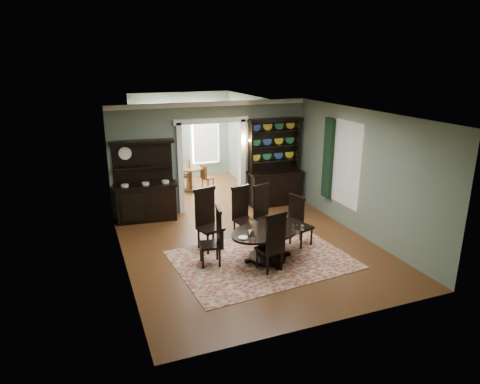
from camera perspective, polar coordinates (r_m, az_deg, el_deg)
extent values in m
cube|color=#5B3218|center=(9.66, 1.73, -7.72)|extent=(5.50, 6.00, 0.01)
cube|color=silver|center=(8.82, 1.91, 10.24)|extent=(5.50, 6.00, 0.01)
cube|color=slate|center=(8.49, -15.56, -1.08)|extent=(0.01, 6.00, 3.00)
cube|color=slate|center=(10.47, 15.83, 2.37)|extent=(0.01, 6.00, 3.00)
cube|color=slate|center=(6.63, 11.98, -6.08)|extent=(5.50, 0.01, 3.00)
cube|color=slate|center=(11.47, -12.59, 3.89)|extent=(1.85, 0.01, 3.00)
cube|color=slate|center=(12.51, 4.20, 5.38)|extent=(1.85, 0.01, 3.00)
cube|color=slate|center=(11.65, -3.97, 10.73)|extent=(1.80, 0.01, 0.50)
cube|color=white|center=(11.58, -3.91, 11.64)|extent=(5.50, 0.10, 0.12)
cube|color=#5B3218|center=(13.87, -5.88, 0.12)|extent=(3.50, 3.50, 0.01)
cube|color=silver|center=(13.30, -6.29, 12.58)|extent=(3.50, 3.50, 0.01)
cube|color=slate|center=(13.17, -13.47, 5.56)|extent=(0.01, 3.50, 3.00)
cube|color=slate|center=(14.05, 0.87, 6.76)|extent=(0.01, 3.50, 3.00)
cube|color=slate|center=(15.17, -7.84, 7.40)|extent=(3.50, 0.01, 3.00)
cube|color=white|center=(14.95, -10.99, 7.29)|extent=(1.05, 0.06, 2.20)
cube|color=white|center=(15.33, -4.69, 7.80)|extent=(1.05, 0.06, 2.20)
cube|color=white|center=(11.69, -8.03, 3.14)|extent=(0.14, 0.25, 2.50)
cube|color=white|center=(12.20, 0.23, 3.92)|extent=(0.14, 0.25, 2.50)
cube|color=white|center=(11.68, -3.94, 9.51)|extent=(2.08, 0.25, 0.14)
cube|color=white|center=(10.91, 13.97, 3.66)|extent=(0.02, 1.10, 2.00)
cube|color=white|center=(10.90, 13.91, 3.65)|extent=(0.01, 1.22, 2.12)
cube|color=black|center=(11.41, 11.66, 4.40)|extent=(0.10, 0.35, 2.10)
cube|color=gold|center=(12.02, 0.59, 6.64)|extent=(0.08, 0.05, 0.18)
sphere|color=#FFD88C|center=(11.83, 0.41, 6.86)|extent=(0.07, 0.07, 0.07)
sphere|color=#FFD88C|center=(11.91, 1.31, 6.92)|extent=(0.07, 0.07, 0.07)
cube|color=maroon|center=(9.22, 2.99, -8.98)|extent=(3.80, 2.89, 0.01)
ellipsoid|color=black|center=(8.96, 3.80, -5.08)|extent=(2.05, 1.66, 0.05)
cylinder|color=black|center=(8.97, 3.80, -5.27)|extent=(2.11, 2.11, 0.03)
cylinder|color=black|center=(9.09, 3.76, -6.96)|extent=(0.22, 0.22, 0.62)
cylinder|color=black|center=(9.22, 3.72, -8.71)|extent=(0.79, 0.79, 0.09)
cylinder|color=silver|center=(8.86, 4.11, -5.00)|extent=(0.29, 0.29, 0.05)
cube|color=black|center=(9.52, -3.96, -4.89)|extent=(0.60, 0.59, 0.06)
cube|color=black|center=(9.53, -4.71, -2.11)|extent=(0.49, 0.18, 0.84)
cube|color=black|center=(9.40, -4.78, 0.36)|extent=(0.54, 0.21, 0.09)
cylinder|color=black|center=(9.37, -4.29, -6.92)|extent=(0.05, 0.05, 0.49)
cylinder|color=black|center=(9.56, -2.32, -6.36)|extent=(0.05, 0.05, 0.49)
cylinder|color=black|center=(9.67, -5.52, -6.14)|extent=(0.05, 0.05, 0.49)
cylinder|color=black|center=(9.86, -3.59, -5.63)|extent=(0.05, 0.05, 0.49)
cube|color=black|center=(10.10, 0.59, -3.82)|extent=(0.51, 0.50, 0.06)
cube|color=black|center=(10.12, 0.02, -1.46)|extent=(0.44, 0.13, 0.75)
cube|color=black|center=(10.00, 0.02, 0.62)|extent=(0.48, 0.16, 0.08)
cylinder|color=black|center=(9.96, 0.28, -5.50)|extent=(0.05, 0.05, 0.44)
cylinder|color=black|center=(10.14, 1.94, -5.09)|extent=(0.05, 0.05, 0.44)
cylinder|color=black|center=(10.23, -0.75, -4.86)|extent=(0.05, 0.05, 0.44)
cylinder|color=black|center=(10.40, 0.88, -4.48)|extent=(0.05, 0.05, 0.44)
cube|color=black|center=(10.18, 3.51, -3.63)|extent=(0.55, 0.54, 0.06)
cube|color=black|center=(10.19, 2.83, -1.28)|extent=(0.44, 0.17, 0.76)
cube|color=black|center=(10.07, 2.86, 0.82)|extent=(0.49, 0.20, 0.08)
cylinder|color=black|center=(10.03, 3.39, -5.33)|extent=(0.05, 0.05, 0.45)
cylinder|color=black|center=(10.25, 4.87, -4.86)|extent=(0.05, 0.05, 0.45)
cylinder|color=black|center=(10.28, 2.10, -4.74)|extent=(0.05, 0.05, 0.45)
cylinder|color=black|center=(10.49, 3.58, -4.29)|extent=(0.05, 0.05, 0.45)
cube|color=black|center=(8.85, -4.02, -7.07)|extent=(0.49, 0.50, 0.06)
cube|color=black|center=(8.72, -2.83, -4.69)|extent=(0.12, 0.44, 0.74)
cube|color=black|center=(8.59, -2.87, -2.33)|extent=(0.14, 0.48, 0.08)
cylinder|color=black|center=(9.08, -5.23, -7.96)|extent=(0.05, 0.05, 0.44)
cylinder|color=black|center=(8.77, -4.96, -8.91)|extent=(0.05, 0.05, 0.44)
cylinder|color=black|center=(9.12, -3.07, -7.80)|extent=(0.05, 0.05, 0.44)
cylinder|color=black|center=(8.81, -2.72, -8.73)|extent=(0.05, 0.05, 0.44)
cube|color=black|center=(9.83, 8.17, -4.66)|extent=(0.53, 0.54, 0.06)
cube|color=black|center=(9.57, 7.49, -2.84)|extent=(0.18, 0.43, 0.74)
cube|color=black|center=(9.44, 7.58, -0.68)|extent=(0.21, 0.47, 0.08)
cylinder|color=black|center=(9.93, 9.51, -5.85)|extent=(0.05, 0.05, 0.43)
cylinder|color=black|center=(10.14, 8.07, -5.29)|extent=(0.05, 0.05, 0.43)
cylinder|color=black|center=(9.69, 8.16, -6.38)|extent=(0.05, 0.05, 0.43)
cylinder|color=black|center=(9.91, 6.72, -5.78)|extent=(0.05, 0.05, 0.43)
cube|color=black|center=(8.64, 3.94, -7.62)|extent=(0.53, 0.52, 0.06)
cube|color=black|center=(8.34, 4.82, -5.65)|extent=(0.45, 0.15, 0.76)
cube|color=black|center=(8.19, 4.89, -3.12)|extent=(0.49, 0.17, 0.08)
cylinder|color=black|center=(8.96, 4.12, -8.26)|extent=(0.05, 0.05, 0.45)
cylinder|color=black|center=(8.77, 2.28, -8.83)|extent=(0.05, 0.05, 0.45)
cylinder|color=black|center=(8.71, 5.56, -9.08)|extent=(0.05, 0.05, 0.45)
cylinder|color=black|center=(8.51, 3.69, -9.69)|extent=(0.05, 0.05, 0.45)
cube|color=black|center=(11.47, -12.36, -1.44)|extent=(1.56, 0.67, 0.94)
cube|color=black|center=(11.32, -12.52, 0.91)|extent=(1.66, 0.73, 0.05)
cube|color=black|center=(11.38, -12.87, 3.93)|extent=(1.51, 0.23, 1.11)
cube|color=black|center=(11.31, -12.76, 3.27)|extent=(1.48, 0.42, 0.04)
cube|color=black|center=(11.16, -12.97, 6.54)|extent=(1.63, 0.50, 0.08)
cube|color=black|center=(12.47, 4.65, 0.50)|extent=(1.49, 0.53, 0.96)
cube|color=black|center=(12.34, 4.70, 2.68)|extent=(1.60, 0.59, 0.04)
cube|color=black|center=(12.36, 4.36, 6.22)|extent=(1.49, 0.06, 1.45)
cube|color=black|center=(11.98, 1.42, 5.90)|extent=(0.05, 0.28, 1.49)
cube|color=black|center=(12.60, 7.57, 6.32)|extent=(0.05, 0.28, 1.49)
cube|color=black|center=(12.13, 4.70, 9.57)|extent=(1.60, 0.34, 0.09)
cube|color=black|center=(12.36, 4.52, 4.18)|extent=(1.49, 0.28, 0.03)
cube|color=black|center=(12.27, 4.57, 6.12)|extent=(1.49, 0.28, 0.03)
cube|color=black|center=(12.19, 4.62, 8.09)|extent=(1.49, 0.28, 0.03)
cylinder|color=brown|center=(13.71, -6.66, 3.16)|extent=(0.83, 0.83, 0.04)
cylinder|color=brown|center=(13.81, -6.60, 1.70)|extent=(0.10, 0.10, 0.73)
cylinder|color=brown|center=(13.91, -6.55, 0.30)|extent=(0.46, 0.46, 0.06)
cylinder|color=brown|center=(13.83, -7.60, 2.16)|extent=(0.44, 0.44, 0.04)
cube|color=brown|center=(13.79, -6.84, 3.33)|extent=(0.06, 0.40, 0.55)
cylinder|color=brown|center=(14.02, -8.29, 1.29)|extent=(0.04, 0.04, 0.50)
cylinder|color=brown|center=(13.72, -8.09, 0.95)|extent=(0.04, 0.04, 0.50)
cylinder|color=brown|center=(14.06, -7.05, 1.39)|extent=(0.04, 0.04, 0.50)
cylinder|color=brown|center=(13.77, -6.83, 1.05)|extent=(0.04, 0.04, 0.50)
cylinder|color=brown|center=(13.85, -4.33, 1.87)|extent=(0.35, 0.35, 0.04)
cube|color=brown|center=(13.70, -4.87, 2.64)|extent=(0.14, 0.31, 0.44)
cylinder|color=brown|center=(13.88, -3.59, 1.07)|extent=(0.03, 0.03, 0.40)
cylinder|color=brown|center=(14.07, -4.23, 1.28)|extent=(0.03, 0.03, 0.40)
cylinder|color=brown|center=(13.74, -4.39, 0.88)|extent=(0.03, 0.03, 0.40)
cylinder|color=brown|center=(13.92, -5.03, 1.09)|extent=(0.03, 0.03, 0.40)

